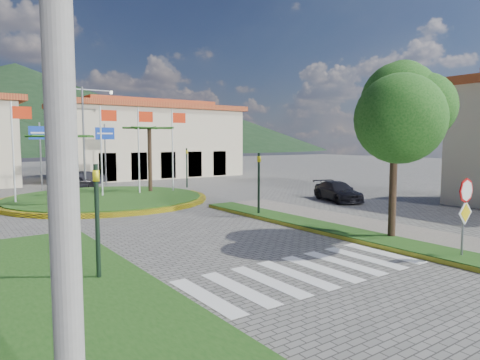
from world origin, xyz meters
TOP-DOWN VIEW (x-y plane):
  - ground at (0.00, 0.00)m, footprint 160.00×160.00m
  - sidewalk_right at (6.00, 2.00)m, footprint 4.00×28.00m
  - verge_right at (4.80, 2.00)m, footprint 1.60×28.00m
  - median_left at (-6.50, 6.00)m, footprint 5.00×14.00m
  - crosswalk at (0.00, 4.00)m, footprint 8.00×3.00m
  - roundabout_island at (0.00, 22.00)m, footprint 12.70×12.70m
  - stop_sign at (4.90, 1.96)m, footprint 0.80×0.11m
  - deciduous_tree at (5.50, 5.00)m, footprint 3.60×3.60m
  - utility_pole at (-7.50, 0.00)m, footprint 0.32×0.32m
  - traffic_light_left at (-5.20, 6.50)m, footprint 0.15×0.18m
  - traffic_light_right at (4.50, 12.00)m, footprint 0.15×0.18m
  - traffic_light_far at (8.00, 26.00)m, footprint 0.18×0.15m
  - direction_sign_west at (-2.00, 30.97)m, footprint 1.60×0.14m
  - direction_sign_east at (3.00, 30.97)m, footprint 1.60×0.14m
  - street_lamp_centre at (1.00, 30.00)m, footprint 4.80×0.16m
  - building_right at (10.00, 38.00)m, footprint 19.08×9.54m
  - hill_far_mid at (15.00, 160.00)m, footprint 180.00×180.00m
  - hill_far_east at (70.00, 135.00)m, footprint 120.00×120.00m
  - car_dark_a at (0.16, 30.00)m, footprint 3.61×1.93m
  - car_dark_b at (2.00, 33.26)m, footprint 3.72×2.45m
  - car_side_right at (12.00, 13.50)m, footprint 2.97×4.53m

SIDE VIEW (x-z plane):
  - ground at x=0.00m, z-range 0.00..0.00m
  - crosswalk at x=0.00m, z-range 0.00..0.01m
  - sidewalk_right at x=6.00m, z-range 0.00..0.15m
  - verge_right at x=4.80m, z-range 0.00..0.18m
  - median_left at x=-6.50m, z-range 0.00..0.18m
  - roundabout_island at x=0.00m, z-range -2.83..3.17m
  - car_dark_b at x=2.00m, z-range 0.00..1.16m
  - car_dark_a at x=0.16m, z-range 0.00..1.17m
  - car_side_right at x=12.00m, z-range 0.00..1.22m
  - stop_sign at x=4.90m, z-range 0.47..3.12m
  - traffic_light_left at x=-5.20m, z-range 0.34..3.54m
  - traffic_light_right at x=4.50m, z-range 0.34..3.54m
  - traffic_light_far at x=8.00m, z-range 0.34..3.54m
  - direction_sign_west at x=-2.00m, z-range 0.93..6.13m
  - direction_sign_east at x=3.00m, z-range 0.93..6.13m
  - building_right at x=10.00m, z-range -0.12..7.93m
  - street_lamp_centre at x=1.00m, z-range 0.50..8.50m
  - utility_pole at x=-7.50m, z-range 0.00..9.00m
  - deciduous_tree at x=5.50m, z-range 1.78..8.58m
  - hill_far_east at x=70.00m, z-range 0.00..18.00m
  - hill_far_mid at x=15.00m, z-range 0.00..30.00m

